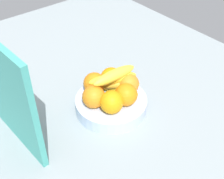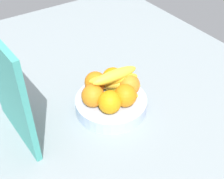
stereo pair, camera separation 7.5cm
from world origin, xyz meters
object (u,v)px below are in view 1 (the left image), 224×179
orange_center (128,84)px  orange_back_right (94,83)px  cutting_board (11,97)px  orange_front_right (126,95)px  fruit_bowl (112,103)px  orange_back_left (111,78)px  orange_top_stack (93,96)px  orange_front_left (112,102)px  banana_bunch (114,81)px

orange_center → orange_back_right: bearing=49.1°
orange_center → cutting_board: size_ratio=0.22×
orange_front_right → orange_center: bearing=-47.9°
fruit_bowl → orange_front_right: bearing=-158.1°
fruit_bowl → orange_front_right: orange_front_right is taller
fruit_bowl → orange_center: orange_center is taller
orange_back_left → orange_top_stack: same height
orange_front_right → orange_top_stack: same height
orange_front_right → orange_back_left: bearing=-10.4°
orange_center → orange_front_left: bearing=109.8°
fruit_bowl → orange_center: size_ratio=3.24×
orange_top_stack → cutting_board: bearing=76.8°
fruit_bowl → orange_front_right: 8.31cm
fruit_bowl → orange_back_left: orange_back_left is taller
banana_bunch → cutting_board: (5.26, 33.92, 7.86)cm
orange_back_left → fruit_bowl: bearing=143.7°
orange_front_right → cutting_board: bearing=70.4°
orange_top_stack → banana_bunch: banana_bunch is taller
orange_center → cutting_board: 39.79cm
orange_back_left → orange_back_right: same height
banana_bunch → orange_back_left: bearing=-22.0°
orange_front_right → cutting_board: size_ratio=0.22×
orange_front_left → orange_center: 11.16cm
orange_front_right → orange_top_stack: size_ratio=1.00×
orange_back_right → banana_bunch: size_ratio=0.45×
fruit_bowl → banana_bunch: size_ratio=1.46×
orange_front_left → orange_front_right: 6.14cm
fruit_bowl → orange_back_right: 9.52cm
fruit_bowl → orange_back_left: bearing=-36.3°
orange_front_right → banana_bunch: banana_bunch is taller
orange_back_right → cutting_board: size_ratio=0.22×
orange_top_stack → orange_back_right: bearing=-39.3°
orange_center → banana_bunch: banana_bunch is taller
orange_back_left → orange_front_left: bearing=141.7°
orange_back_left → cutting_board: 36.62cm
orange_front_left → cutting_board: 31.19cm
orange_center → orange_back_left: 6.84cm
orange_center → banana_bunch: bearing=55.2°
orange_front_left → orange_back_right: same height
orange_back_left → orange_top_stack: 11.65cm
fruit_bowl → cutting_board: 35.81cm
fruit_bowl → orange_center: (-1.07, -6.36, 6.32)cm
orange_front_left → fruit_bowl: bearing=-40.4°
orange_front_left → cutting_board: size_ratio=0.22×
orange_center → orange_back_left: bearing=21.2°
orange_back_right → orange_top_stack: (-5.46, 4.46, 0.00)cm
fruit_bowl → orange_front_right: (-5.01, -2.01, 6.32)cm
banana_bunch → orange_top_stack: bearing=92.9°
orange_top_stack → cutting_board: 26.80cm
orange_front_left → orange_back_left: size_ratio=1.00×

